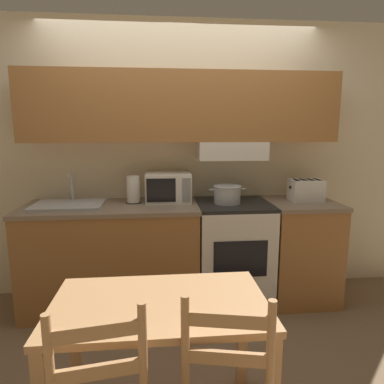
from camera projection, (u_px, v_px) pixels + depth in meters
The scene contains 11 objects.
ground_plane at pixel (182, 286), 3.48m from camera, with size 16.00×16.00×0.00m, color #7F664C.
wall_back at pixel (183, 138), 3.15m from camera, with size 5.15×0.38×2.55m.
lower_counter_main at pixel (113, 256), 3.03m from camera, with size 1.50×0.65×0.92m.
lower_counter_right_stub at pixel (299, 250), 3.19m from camera, with size 0.61×0.65×0.92m.
stove_range at pixel (232, 252), 3.13m from camera, with size 0.64×0.63×0.92m.
cooking_pot at pixel (227, 194), 3.01m from camera, with size 0.32×0.25×0.16m.
microwave at pixel (168, 187), 3.10m from camera, with size 0.40×0.35×0.26m.
toaster at pixel (306, 190), 3.12m from camera, with size 0.30×0.20×0.19m.
sink_basin at pixel (68, 204), 2.91m from camera, with size 0.58×0.41×0.27m.
paper_towel_roll at pixel (133, 190), 3.02m from camera, with size 0.13×0.13×0.24m.
dining_table at pixel (160, 322), 1.73m from camera, with size 1.08×0.63×0.72m.
Camera 1 is at (-0.21, -3.25, 1.57)m, focal length 32.00 mm.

